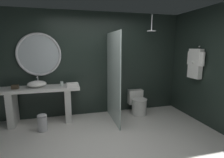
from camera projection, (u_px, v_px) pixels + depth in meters
name	position (u px, v px, depth m)	size (l,w,h in m)	color
ground_plane	(113.00, 152.00, 2.96)	(5.76, 5.76, 0.00)	silver
back_wall_panel	(94.00, 64.00, 4.53)	(4.80, 0.10, 2.60)	#1E2823
side_wall_right	(204.00, 66.00, 4.02)	(0.10, 2.47, 2.60)	#1E2823
vanity_counter	(41.00, 99.00, 4.03)	(1.76, 0.53, 0.84)	silver
vessel_sink	(37.00, 84.00, 3.96)	(0.41, 0.34, 0.23)	white
tumbler_cup	(62.00, 84.00, 4.11)	(0.07, 0.07, 0.10)	silver
tissue_box	(15.00, 87.00, 3.81)	(0.13, 0.13, 0.09)	#3D3323
round_wall_mirror	(39.00, 55.00, 4.08)	(1.00, 0.06, 1.00)	silver
shower_glass_panel	(113.00, 78.00, 4.06)	(0.02, 1.16, 2.07)	silver
rain_shower_head	(152.00, 29.00, 4.19)	(0.21, 0.21, 0.40)	silver
hanging_bathrobe	(195.00, 63.00, 4.08)	(0.20, 0.52, 0.75)	silver
toilet	(138.00, 103.00, 4.65)	(0.40, 0.59, 0.59)	white
waste_bin	(42.00, 122.00, 3.68)	(0.20, 0.20, 0.37)	silver
folded_hand_towel	(72.00, 85.00, 3.99)	(0.25, 0.17, 0.09)	white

